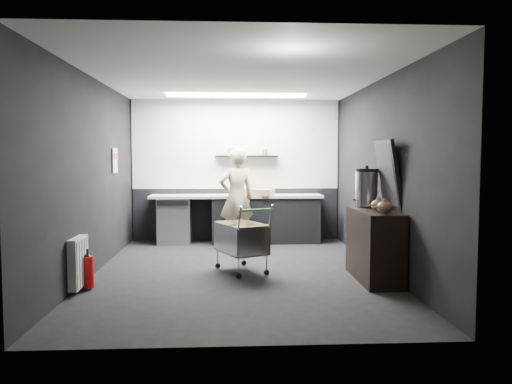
{
  "coord_description": "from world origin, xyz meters",
  "views": [
    {
      "loc": [
        -0.14,
        -6.88,
        1.6
      ],
      "look_at": [
        0.26,
        0.4,
        1.09
      ],
      "focal_mm": 35.0,
      "sensor_mm": 36.0,
      "label": 1
    }
  ],
  "objects": [
    {
      "name": "poster_red_band",
      "position": [
        -1.98,
        1.3,
        1.62
      ],
      "size": [
        0.02,
        0.22,
        0.1
      ],
      "primitive_type": "cube",
      "color": "#B72A16",
      "rests_on": "poster"
    },
    {
      "name": "white_container",
      "position": [
        0.17,
        2.37,
        0.97
      ],
      "size": [
        0.17,
        0.13,
        0.15
      ],
      "primitive_type": "cube",
      "rotation": [
        0.0,
        0.0,
        0.02
      ],
      "color": "silver",
      "rests_on": "prep_counter"
    },
    {
      "name": "wall_back",
      "position": [
        0.0,
        2.75,
        1.35
      ],
      "size": [
        5.5,
        0.0,
        5.5
      ],
      "primitive_type": "plane",
      "rotation": [
        1.57,
        0.0,
        0.0
      ],
      "color": "black",
      "rests_on": "floor"
    },
    {
      "name": "prep_counter",
      "position": [
        0.14,
        2.42,
        0.46
      ],
      "size": [
        3.2,
        0.61,
        0.9
      ],
      "color": "black",
      "rests_on": "floor"
    },
    {
      "name": "fire_extinguisher",
      "position": [
        -1.85,
        -0.83,
        0.23
      ],
      "size": [
        0.14,
        0.14,
        0.47
      ],
      "color": "#AF0B0E",
      "rests_on": "floor"
    },
    {
      "name": "wall_left",
      "position": [
        -2.0,
        0.0,
        1.35
      ],
      "size": [
        0.0,
        5.5,
        5.5
      ],
      "primitive_type": "plane",
      "rotation": [
        1.57,
        0.0,
        1.57
      ],
      "color": "black",
      "rests_on": "floor"
    },
    {
      "name": "pink_tub",
      "position": [
        0.24,
        2.42,
        0.99
      ],
      "size": [
        0.19,
        0.19,
        0.19
      ],
      "primitive_type": "cylinder",
      "color": "beige",
      "rests_on": "prep_counter"
    },
    {
      "name": "sideboard",
      "position": [
        1.76,
        -0.52,
        0.58
      ],
      "size": [
        0.52,
        1.22,
        1.83
      ],
      "color": "black",
      "rests_on": "floor"
    },
    {
      "name": "floating_shelf",
      "position": [
        0.2,
        2.62,
        1.62
      ],
      "size": [
        1.2,
        0.22,
        0.04
      ],
      "primitive_type": "cube",
      "color": "black",
      "rests_on": "wall_back"
    },
    {
      "name": "wall_front",
      "position": [
        0.0,
        -2.75,
        1.35
      ],
      "size": [
        5.5,
        0.0,
        5.5
      ],
      "primitive_type": "plane",
      "rotation": [
        -1.57,
        0.0,
        0.0
      ],
      "color": "black",
      "rests_on": "floor"
    },
    {
      "name": "floor",
      "position": [
        0.0,
        0.0,
        0.0
      ],
      "size": [
        5.5,
        5.5,
        0.0
      ],
      "primitive_type": "plane",
      "color": "black",
      "rests_on": "ground"
    },
    {
      "name": "ceiling",
      "position": [
        0.0,
        0.0,
        2.7
      ],
      "size": [
        5.5,
        5.5,
        0.0
      ],
      "primitive_type": "plane",
      "rotation": [
        3.14,
        0.0,
        0.0
      ],
      "color": "white",
      "rests_on": "wall_back"
    },
    {
      "name": "wall_right",
      "position": [
        2.0,
        0.0,
        1.35
      ],
      "size": [
        0.0,
        5.5,
        5.5
      ],
      "primitive_type": "plane",
      "rotation": [
        1.57,
        0.0,
        -1.57
      ],
      "color": "black",
      "rests_on": "floor"
    },
    {
      "name": "kitchen_wall_panel",
      "position": [
        0.0,
        2.73,
        1.85
      ],
      "size": [
        3.95,
        0.02,
        1.7
      ],
      "primitive_type": "cube",
      "color": "silver",
      "rests_on": "wall_back"
    },
    {
      "name": "radiator",
      "position": [
        -1.94,
        -0.9,
        0.35
      ],
      "size": [
        0.1,
        0.5,
        0.6
      ],
      "primitive_type": "cube",
      "color": "silver",
      "rests_on": "wall_left"
    },
    {
      "name": "shopping_cart",
      "position": [
        0.03,
        0.02,
        0.44
      ],
      "size": [
        0.82,
        1.05,
        0.93
      ],
      "color": "silver",
      "rests_on": "floor"
    },
    {
      "name": "person",
      "position": [
        -0.0,
        1.97,
        0.88
      ],
      "size": [
        0.75,
        0.61,
        1.77
      ],
      "primitive_type": "imported",
      "rotation": [
        0.0,
        0.0,
        3.48
      ],
      "color": "beige",
      "rests_on": "floor"
    },
    {
      "name": "ceiling_strip",
      "position": [
        0.0,
        1.85,
        2.67
      ],
      "size": [
        2.4,
        0.2,
        0.04
      ],
      "primitive_type": "cube",
      "color": "white",
      "rests_on": "ceiling"
    },
    {
      "name": "dado_panel",
      "position": [
        0.0,
        2.73,
        0.5
      ],
      "size": [
        3.95,
        0.02,
        1.0
      ],
      "primitive_type": "cube",
      "color": "black",
      "rests_on": "wall_back"
    },
    {
      "name": "poster",
      "position": [
        -1.98,
        1.3,
        1.55
      ],
      "size": [
        0.02,
        0.3,
        0.4
      ],
      "primitive_type": "cube",
      "color": "silver",
      "rests_on": "wall_left"
    },
    {
      "name": "wall_clock",
      "position": [
        1.4,
        2.72,
        2.15
      ],
      "size": [
        0.2,
        0.03,
        0.2
      ],
      "primitive_type": "cylinder",
      "rotation": [
        1.57,
        0.0,
        0.0
      ],
      "color": "silver",
      "rests_on": "wall_back"
    },
    {
      "name": "cardboard_box",
      "position": [
        0.39,
        2.37,
        0.96
      ],
      "size": [
        0.69,
        0.62,
        0.11
      ],
      "primitive_type": "cube",
      "rotation": [
        0.0,
        0.0,
        -0.41
      ],
      "color": "#A07C55",
      "rests_on": "prep_counter"
    }
  ]
}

